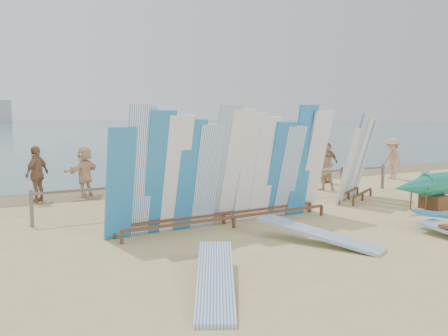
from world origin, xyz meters
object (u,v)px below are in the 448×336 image
flat_board_e (215,290)px  beachgoer_extra_0 (392,159)px  beachgoer_11 (84,171)px  stroller (264,183)px  beach_chair_left (247,189)px  beach_chair_right (240,192)px  vendor_table (424,196)px  side_surfboard_rack (357,161)px  beachgoer_2 (150,175)px  beachgoer_8 (324,168)px  beachgoer_5 (259,162)px  beachgoer_3 (157,174)px  beachgoer_extra_1 (37,174)px  flat_board_a (319,244)px  beachgoer_9 (275,159)px  beachgoer_4 (239,171)px  main_surfboard_rack (229,172)px  beachgoer_10 (328,163)px

flat_board_e → beachgoer_extra_0: bearing=59.7°
beachgoer_11 → stroller: bearing=113.0°
beach_chair_left → beach_chair_right: (-0.52, -0.38, -0.01)m
vendor_table → flat_board_e: vendor_table is taller
side_surfboard_rack → beachgoer_11: side_surfboard_rack is taller
beach_chair_left → stroller: stroller is taller
beach_chair_left → beachgoer_2: 3.18m
vendor_table → stroller: (-2.66, 4.19, 0.04)m
beachgoer_8 → beachgoer_11: bearing=7.6°
flat_board_e → beachgoer_11: bearing=116.9°
vendor_table → beachgoer_5: beachgoer_5 is taller
beachgoer_3 → beachgoer_8: (5.98, -1.09, -0.04)m
beach_chair_left → beachgoer_extra_0: beachgoer_extra_0 is taller
flat_board_e → beachgoer_3: 8.17m
vendor_table → beachgoer_extra_1: bearing=132.6°
flat_board_a → beachgoer_9: beachgoer_9 is taller
beachgoer_2 → vendor_table: bearing=119.1°
beachgoer_8 → beachgoer_4: (-3.26, 0.59, 0.01)m
side_surfboard_rack → beachgoer_extra_1: size_ratio=1.56×
main_surfboard_rack → vendor_table: size_ratio=5.39×
main_surfboard_rack → flat_board_a: main_surfboard_rack is taller
beach_chair_left → beachgoer_8: 3.29m
beachgoer_9 → beachgoer_10: 2.19m
main_surfboard_rack → flat_board_e: main_surfboard_rack is taller
beach_chair_left → beachgoer_9: size_ratio=0.55×
side_surfboard_rack → vendor_table: side_surfboard_rack is taller
beachgoer_10 → beachgoer_8: 1.73m
beach_chair_right → beachgoer_2: 2.90m
beach_chair_left → beachgoer_extra_0: (7.74, 0.79, 0.58)m
side_surfboard_rack → beachgoer_2: (-5.63, 3.33, -0.44)m
side_surfboard_rack → beachgoer_11: bearing=117.1°
vendor_table → flat_board_a: bearing=-177.4°
beachgoer_11 → main_surfboard_rack: bearing=69.4°
stroller → beachgoer_11: (-5.27, 2.76, 0.43)m
flat_board_a → beachgoer_3: 6.70m
beachgoer_8 → beachgoer_2: bearing=16.0°
beachgoer_9 → flat_board_e: bearing=111.8°
main_surfboard_rack → beachgoer_9: bearing=45.5°
flat_board_a → beach_chair_left: 5.81m
vendor_table → beachgoer_extra_0: size_ratio=0.65×
vendor_table → beachgoer_10: 5.47m
beachgoer_9 → beach_chair_left: bearing=103.9°
beachgoer_2 → main_surfboard_rack: bearing=74.2°
vendor_table → beachgoer_4: beachgoer_4 is taller
beachgoer_9 → beachgoer_10: beachgoer_9 is taller
beachgoer_extra_0 → beachgoer_8: size_ratio=1.08×
main_surfboard_rack → beach_chair_right: 3.66m
side_surfboard_rack → beachgoer_10: 3.76m
vendor_table → beachgoer_10: (1.16, 5.33, 0.44)m
flat_board_a → beachgoer_2: (-1.17, 6.72, 0.80)m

